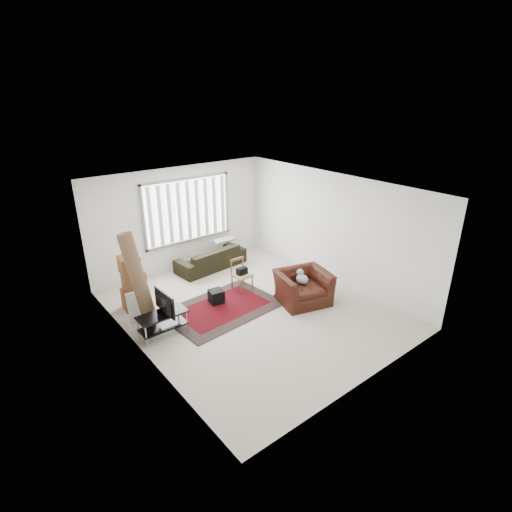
{
  "coord_description": "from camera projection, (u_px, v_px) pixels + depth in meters",
  "views": [
    {
      "loc": [
        -4.67,
        -6.03,
        4.48
      ],
      "look_at": [
        0.41,
        0.36,
        1.05
      ],
      "focal_mm": 28.0,
      "sensor_mm": 36.0,
      "label": 1
    }
  ],
  "objects": [
    {
      "name": "rolled_rug",
      "position": [
        139.0,
        281.0,
        7.83
      ],
      "size": [
        0.61,
        0.75,
        1.99
      ],
      "primitive_type": "cylinder",
      "rotation": [
        -0.21,
        0.0,
        0.54
      ],
      "color": "brown",
      "rests_on": "ground"
    },
    {
      "name": "tv",
      "position": [
        161.0,
        304.0,
        7.59
      ],
      "size": [
        0.1,
        0.77,
        0.44
      ],
      "primitive_type": "imported",
      "rotation": [
        0.0,
        0.0,
        1.57
      ],
      "color": "black",
      "rests_on": "tv_stand"
    },
    {
      "name": "persian_rug",
      "position": [
        222.0,
        308.0,
        8.8
      ],
      "size": [
        2.54,
        1.79,
        0.02
      ],
      "color": "black",
      "rests_on": "ground"
    },
    {
      "name": "tv_stand",
      "position": [
        162.0,
        320.0,
        7.73
      ],
      "size": [
        0.95,
        0.43,
        0.48
      ],
      "color": "black",
      "rests_on": "ground"
    },
    {
      "name": "sofa",
      "position": [
        211.0,
        255.0,
        10.68
      ],
      "size": [
        2.01,
        1.02,
        0.75
      ],
      "primitive_type": "imported",
      "rotation": [
        0.0,
        0.0,
        3.24
      ],
      "color": "black",
      "rests_on": "ground"
    },
    {
      "name": "white_flatpack",
      "position": [
        140.0,
        306.0,
        8.27
      ],
      "size": [
        0.52,
        0.27,
        0.64
      ],
      "primitive_type": "cube",
      "rotation": [
        -0.23,
        0.0,
        -0.12
      ],
      "color": "silver",
      "rests_on": "ground"
    },
    {
      "name": "moving_boxes",
      "position": [
        133.0,
        284.0,
        8.63
      ],
      "size": [
        0.53,
        0.5,
        1.21
      ],
      "color": "brown",
      "rests_on": "ground"
    },
    {
      "name": "armchair",
      "position": [
        303.0,
        285.0,
        8.94
      ],
      "size": [
        1.34,
        1.24,
        0.83
      ],
      "rotation": [
        0.0,
        0.0,
        -0.27
      ],
      "color": "#33120A",
      "rests_on": "ground"
    },
    {
      "name": "room",
      "position": [
        238.0,
        227.0,
        8.47
      ],
      "size": [
        6.0,
        6.02,
        2.71
      ],
      "color": "beige",
      "rests_on": "ground"
    },
    {
      "name": "side_chair",
      "position": [
        241.0,
        273.0,
        9.5
      ],
      "size": [
        0.42,
        0.42,
        0.76
      ],
      "rotation": [
        0.0,
        0.0,
        0.03
      ],
      "color": "#8F805D",
      "rests_on": "ground"
    },
    {
      "name": "subwoofer",
      "position": [
        216.0,
        296.0,
        8.97
      ],
      "size": [
        0.34,
        0.34,
        0.3
      ],
      "primitive_type": "cube",
      "rotation": [
        0.0,
        0.0,
        -0.15
      ],
      "color": "black",
      "rests_on": "persian_rug"
    }
  ]
}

